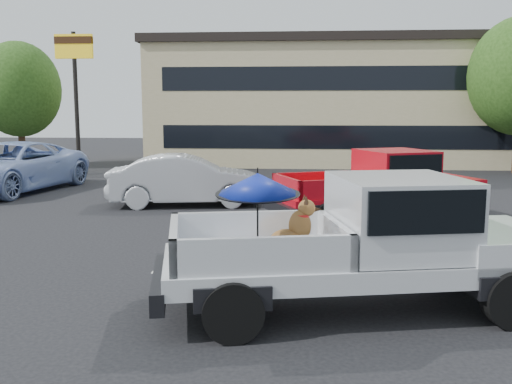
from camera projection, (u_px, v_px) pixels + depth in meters
The scene contains 11 objects.
ground at pixel (328, 269), 10.07m from camera, with size 90.00×90.00×0.00m, color black.
stripe_left at pixel (183, 240), 12.26m from camera, with size 0.12×5.00×0.01m, color silver.
stripe_right at pixel (469, 245), 11.81m from camera, with size 0.12×5.00×0.01m, color silver.
motel_building at pixel (348, 101), 30.16m from camera, with size 20.40×8.40×6.30m.
motel_sign at pixel (75, 65), 23.95m from camera, with size 1.60×0.22×6.00m.
tree_left at pixel (19, 89), 27.35m from camera, with size 3.96×3.96×6.02m.
tree_back at pixel (414, 81), 32.66m from camera, with size 4.68×4.68×7.11m.
silver_pickup at pixel (381, 236), 7.95m from camera, with size 5.97×3.06×2.06m.
red_pickup at pixel (389, 182), 14.37m from camera, with size 5.70×3.82×1.78m.
silver_sedan at pixel (187, 180), 16.66m from camera, with size 1.57×4.52×1.49m, color silver.
blue_suv at pixel (10, 167), 19.34m from camera, with size 2.81×6.10×1.70m, color #91A7D8.
Camera 1 is at (-0.54, -9.83, 2.81)m, focal length 40.00 mm.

